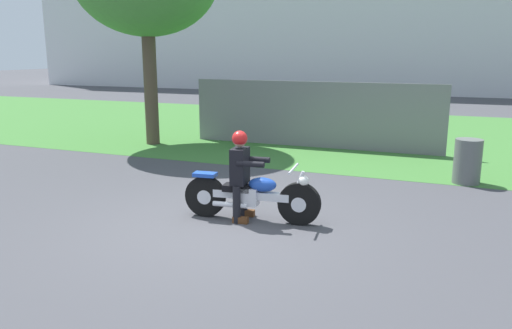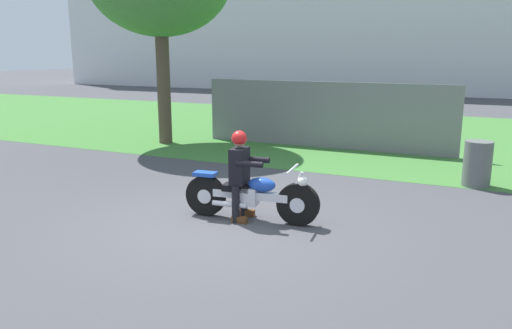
% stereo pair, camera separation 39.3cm
% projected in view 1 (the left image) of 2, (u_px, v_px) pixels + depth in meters
% --- Properties ---
extents(ground, '(120.00, 120.00, 0.00)m').
position_uv_depth(ground, '(217.00, 226.00, 7.52)').
color(ground, '#424247').
extents(grass_verge, '(60.00, 12.00, 0.01)m').
position_uv_depth(grass_verge, '(350.00, 132.00, 16.46)').
color(grass_verge, '#3D7533').
rests_on(grass_verge, ground).
extents(motorcycle_lead, '(2.17, 0.66, 0.89)m').
position_uv_depth(motorcycle_lead, '(252.00, 196.00, 7.72)').
color(motorcycle_lead, black).
rests_on(motorcycle_lead, ground).
extents(rider_lead, '(0.58, 0.50, 1.41)m').
position_uv_depth(rider_lead, '(241.00, 168.00, 7.67)').
color(rider_lead, black).
rests_on(rider_lead, ground).
extents(trash_can, '(0.53, 0.53, 0.90)m').
position_uv_depth(trash_can, '(468.00, 161.00, 9.92)').
color(trash_can, '#595E5B').
rests_on(trash_can, ground).
extents(fence_segment, '(7.00, 0.06, 1.80)m').
position_uv_depth(fence_segment, '(313.00, 115.00, 13.68)').
color(fence_segment, slate).
rests_on(fence_segment, ground).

